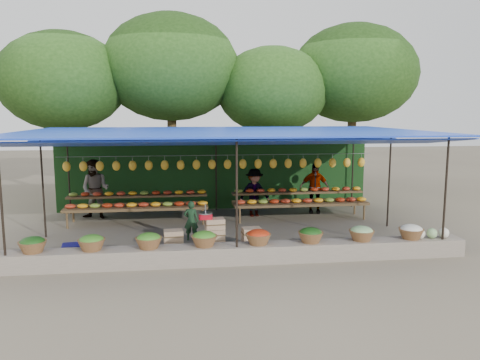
{
  "coord_description": "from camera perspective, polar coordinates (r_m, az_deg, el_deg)",
  "views": [
    {
      "loc": [
        -1.19,
        -12.72,
        3.33
      ],
      "look_at": [
        0.47,
        0.2,
        1.42
      ],
      "focal_mm": 35.0,
      "sensor_mm": 36.0,
      "label": 1
    }
  ],
  "objects": [
    {
      "name": "netting_backdrop",
      "position": [
        16.05,
        -3.0,
        0.87
      ],
      "size": [
        10.6,
        0.06,
        2.5
      ],
      "primitive_type": "cube",
      "color": "#163F18",
      "rests_on": "ground"
    },
    {
      "name": "customer_right",
      "position": [
        15.61,
        9.05,
        -0.98
      ],
      "size": [
        1.03,
        0.58,
        1.66
      ],
      "primitive_type": "imported",
      "rotation": [
        0.0,
        0.0,
        -0.19
      ],
      "color": "slate",
      "rests_on": "ground"
    },
    {
      "name": "vendor_seated",
      "position": [
        12.26,
        -5.98,
        -4.95
      ],
      "size": [
        0.42,
        0.31,
        1.05
      ],
      "primitive_type": "imported",
      "rotation": [
        0.0,
        0.0,
        2.99
      ],
      "color": "#19381F",
      "rests_on": "ground"
    },
    {
      "name": "fruit_table_right",
      "position": [
        14.8,
        7.29,
        -2.34
      ],
      "size": [
        4.21,
        0.95,
        0.93
      ],
      "color": "#4B391E",
      "rests_on": "ground"
    },
    {
      "name": "fruit_table_left",
      "position": [
        14.39,
        -12.38,
        -2.77
      ],
      "size": [
        4.21,
        0.95,
        0.93
      ],
      "color": "#4B391E",
      "rests_on": "ground"
    },
    {
      "name": "tree_row",
      "position": [
        18.93,
        -2.21,
        12.48
      ],
      "size": [
        16.51,
        5.5,
        7.12
      ],
      "color": "#382714",
      "rests_on": "ground"
    },
    {
      "name": "crate_counter",
      "position": [
        11.46,
        -3.21,
        -6.95
      ],
      "size": [
        2.38,
        0.38,
        0.77
      ],
      "color": "#A37C5D",
      "rests_on": "ground"
    },
    {
      "name": "stone_curb",
      "position": [
        10.52,
        -0.49,
        -8.98
      ],
      "size": [
        10.6,
        0.55,
        0.4
      ],
      "primitive_type": "cube",
      "color": "#6D6557",
      "rests_on": "ground"
    },
    {
      "name": "stall_canopy",
      "position": [
        12.86,
        -2.01,
        5.4
      ],
      "size": [
        10.8,
        6.6,
        2.82
      ],
      "color": "black",
      "rests_on": "ground"
    },
    {
      "name": "blue_crate_front",
      "position": [
        11.45,
        -19.44,
        -8.19
      ],
      "size": [
        0.61,
        0.48,
        0.34
      ],
      "primitive_type": "cube",
      "rotation": [
        0.0,
        0.0,
        0.14
      ],
      "color": "navy",
      "rests_on": "ground"
    },
    {
      "name": "produce_baskets",
      "position": [
        10.4,
        -1.05,
        -7.08
      ],
      "size": [
        8.98,
        0.58,
        0.34
      ],
      "color": "brown",
      "rests_on": "stone_curb"
    },
    {
      "name": "ground",
      "position": [
        13.2,
        -1.92,
        -6.28
      ],
      "size": [
        60.0,
        60.0,
        0.0
      ],
      "primitive_type": "plane",
      "color": "brown",
      "rests_on": "ground"
    },
    {
      "name": "customer_left",
      "position": [
        15.27,
        -17.22,
        -1.08
      ],
      "size": [
        1.07,
        0.94,
        1.86
      ],
      "primitive_type": "imported",
      "rotation": [
        0.0,
        0.0,
        -0.3
      ],
      "color": "slate",
      "rests_on": "ground"
    },
    {
      "name": "customer_mid",
      "position": [
        14.97,
        1.76,
        -1.53
      ],
      "size": [
        1.05,
        0.69,
        1.53
      ],
      "primitive_type": "imported",
      "rotation": [
        0.0,
        0.0,
        0.13
      ],
      "color": "slate",
      "rests_on": "ground"
    },
    {
      "name": "weighing_scale",
      "position": [
        11.32,
        -4.22,
        -4.32
      ],
      "size": [
        0.34,
        0.34,
        0.36
      ],
      "color": "red",
      "rests_on": "crate_counter"
    }
  ]
}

